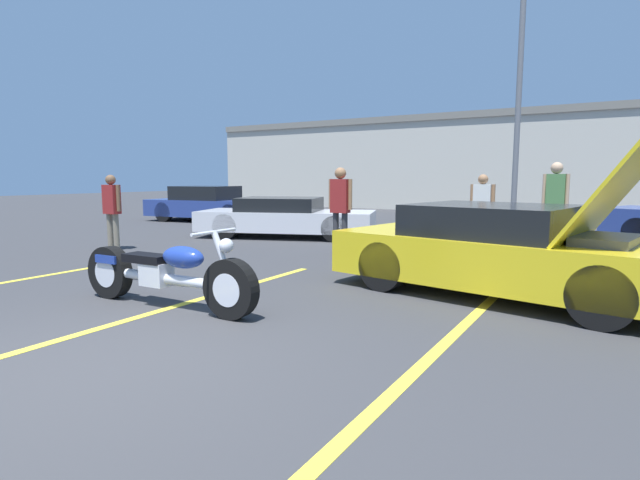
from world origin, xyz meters
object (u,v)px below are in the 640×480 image
Objects in this scene: motorcycle at (165,274)px; show_car_hood_open at (505,251)px; light_pole at (522,81)px; parked_car_left_row at (209,205)px; spectator_midground at (340,203)px; spectator_near_motorcycle at (112,206)px; spectator_far_lot at (482,205)px; spectator_by_show_car at (555,198)px; parked_car_mid_left_row at (285,218)px.

motorcycle is 4.31m from show_car_hood_open.
light_pole is 1.81× the size of parked_car_left_row.
spectator_midground is at bearing -36.29° from parked_car_left_row.
parked_car_left_row is 2.90× the size of spectator_near_motorcycle.
spectator_midground is (7.60, -4.31, 0.45)m from parked_car_left_row.
spectator_far_lot is (2.25, 2.20, -0.09)m from spectator_midground.
spectator_by_show_car is (0.09, 4.74, 0.53)m from show_car_hood_open.
spectator_by_show_car is at bearing -73.38° from light_pole.
parked_car_left_row is (-9.47, -4.31, -3.98)m from light_pole.
parked_car_left_row is (-4.95, 2.42, 0.08)m from parked_car_mid_left_row.
spectator_near_motorcycle is at bearing 147.89° from motorcycle.
spectator_by_show_car is (6.26, 0.89, 0.62)m from parked_car_mid_left_row.
spectator_midground reaches higher than spectator_far_lot.
light_pole is 9.50m from spectator_midground.
parked_car_mid_left_row is (-2.82, 6.56, 0.10)m from motorcycle.
show_car_hood_open is at bearing -36.14° from parked_car_left_row.
spectator_far_lot is at bearing 117.13° from show_car_hood_open.
parked_car_mid_left_row is (-6.16, 3.84, -0.09)m from show_car_hood_open.
parked_car_mid_left_row is 4.93m from spectator_far_lot.
parked_car_mid_left_row is at bearing 158.30° from show_car_hood_open.
parked_car_left_row is 10.09m from spectator_far_lot.
spectator_far_lot is (4.90, 0.31, 0.44)m from parked_car_mid_left_row.
spectator_near_motorcycle is at bearing -149.84° from spectator_by_show_car.
light_pole is 1.83× the size of show_car_hood_open.
spectator_far_lot is at bearing -156.78° from spectator_by_show_car.
spectator_by_show_car reaches higher than parked_car_mid_left_row.
motorcycle is 0.57× the size of parked_car_left_row.
light_pole is 4.50× the size of spectator_by_show_car.
spectator_far_lot is at bearing 44.33° from spectator_midground.
parked_car_mid_left_row is 2.98× the size of spectator_far_lot.
motorcycle is 1.65× the size of spectator_far_lot.
parked_car_mid_left_row is at bearing -32.78° from parked_car_left_row.
show_car_hood_open reaches higher than spectator_midground.
parked_car_left_row is at bearing 129.37° from motorcycle.
spectator_near_motorcycle is at bearing -121.05° from light_pole.
parked_car_mid_left_row reaches higher than motorcycle.
spectator_by_show_car is at bearing -11.39° from parked_car_mid_left_row.
light_pole is 4.81× the size of spectator_midground.
light_pole reaches higher than spectator_far_lot.
spectator_by_show_car reaches higher than motorcycle.
light_pole reaches higher than motorcycle.
spectator_by_show_car is at bearing 63.72° from motorcycle.
motorcycle is 4.71m from spectator_midground.
spectator_near_motorcycle is 7.89m from spectator_far_lot.
parked_car_left_row is at bearing -155.55° from light_pole.
spectator_midground is 3.15m from spectator_far_lot.
spectator_midground is at bearing -102.22° from light_pole.
spectator_near_motorcycle is 0.92× the size of spectator_midground.
light_pole is at bearing 17.73° from parked_car_left_row.
spectator_by_show_car is at bearing -14.50° from parked_car_left_row.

